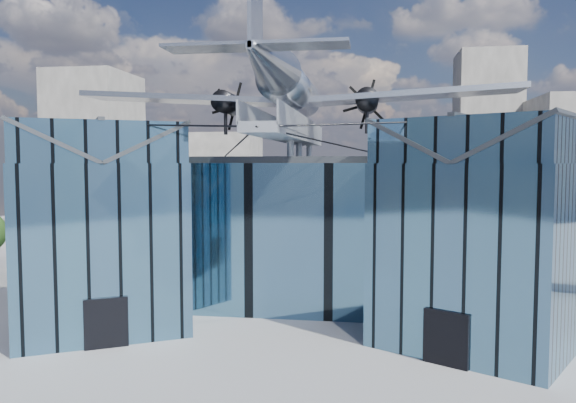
# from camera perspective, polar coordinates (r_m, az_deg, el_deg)

# --- Properties ---
(ground_plane) EXTENTS (120.00, 120.00, 0.00)m
(ground_plane) POSITION_cam_1_polar(r_m,az_deg,el_deg) (32.90, -0.53, -12.86)
(ground_plane) COLOR gray
(museum) EXTENTS (32.88, 24.50, 17.60)m
(museum) POSITION_cam_1_polar(r_m,az_deg,el_deg) (37.45, 0.87, -2.13)
(museum) COLOR teal
(museum) RESTS_ON ground
(bg_towers) EXTENTS (77.00, 24.50, 26.00)m
(bg_towers) POSITION_cam_1_polar(r_m,az_deg,el_deg) (81.64, 6.12, 4.34)
(bg_towers) COLOR gray
(bg_towers) RESTS_ON ground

